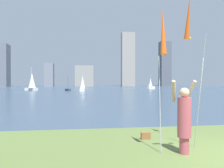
{
  "coord_description": "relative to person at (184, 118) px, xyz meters",
  "views": [
    {
      "loc": [
        -4.05,
        -4.97,
        1.87
      ],
      "look_at": [
        -1.77,
        11.28,
        1.72
      ],
      "focal_mm": 36.42,
      "sensor_mm": 36.0,
      "label": 1
    }
  ],
  "objects": [
    {
      "name": "ground",
      "position": [
        1.37,
        50.36,
        -1.0
      ],
      "size": [
        120.0,
        138.0,
        0.12
      ],
      "color": "#5B7038"
    },
    {
      "name": "person",
      "position": [
        0.0,
        0.0,
        0.0
      ],
      "size": [
        0.7,
        0.52,
        1.91
      ],
      "rotation": [
        0.0,
        0.0,
        0.03
      ],
      "color": "#B24C59",
      "rests_on": "ground"
    },
    {
      "name": "kite_flag_left",
      "position": [
        -0.57,
        0.02,
        2.13
      ],
      "size": [
        0.16,
        0.45,
        3.76
      ],
      "color": "#B2B2B7",
      "rests_on": "ground"
    },
    {
      "name": "kite_flag_right",
      "position": [
        0.57,
        0.89,
        2.78
      ],
      "size": [
        0.16,
        1.18,
        4.48
      ],
      "color": "#B2B2B7",
      "rests_on": "ground"
    },
    {
      "name": "bag",
      "position": [
        -0.57,
        1.57,
        -0.83
      ],
      "size": [
        0.3,
        0.12,
        0.23
      ],
      "color": "brown",
      "rests_on": "ground"
    },
    {
      "name": "sailboat_0",
      "position": [
        -2.24,
        38.74,
        0.4
      ],
      "size": [
        1.16,
        2.2,
        3.77
      ],
      "color": "white",
      "rests_on": "ground"
    },
    {
      "name": "sailboat_2",
      "position": [
        15.73,
        52.31,
        0.3
      ],
      "size": [
        2.3,
        1.66,
        3.99
      ],
      "color": "white",
      "rests_on": "ground"
    },
    {
      "name": "sailboat_3",
      "position": [
        -13.06,
        45.54,
        0.99
      ],
      "size": [
        3.05,
        2.32,
        5.09
      ],
      "color": "white",
      "rests_on": "ground"
    },
    {
      "name": "sailboat_4",
      "position": [
        -5.23,
        42.47,
        -0.68
      ],
      "size": [
        1.34,
        1.95,
        3.25
      ],
      "color": "#333D51",
      "rests_on": "ground"
    },
    {
      "name": "skyline_tower_0",
      "position": [
        -34.15,
        92.02,
        7.66
      ],
      "size": [
        4.97,
        5.93,
        17.2
      ],
      "color": "slate",
      "rests_on": "ground"
    },
    {
      "name": "skyline_tower_1",
      "position": [
        -15.73,
        93.71,
        3.92
      ],
      "size": [
        3.63,
        5.16,
        9.72
      ],
      "color": "gray",
      "rests_on": "ground"
    },
    {
      "name": "skyline_tower_2",
      "position": [
        -1.03,
        94.67,
        3.53
      ],
      "size": [
        7.83,
        6.27,
        8.93
      ],
      "color": "gray",
      "rests_on": "ground"
    },
    {
      "name": "skyline_tower_3",
      "position": [
        18.98,
        96.52,
        11.28
      ],
      "size": [
        5.98,
        3.48,
        24.44
      ],
      "color": "gray",
      "rests_on": "ground"
    },
    {
      "name": "skyline_tower_4",
      "position": [
        36.71,
        96.54,
        9.42
      ],
      "size": [
        4.81,
        4.51,
        20.72
      ],
      "color": "#565B66",
      "rests_on": "ground"
    }
  ]
}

